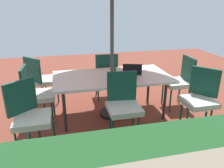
{
  "coord_description": "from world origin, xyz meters",
  "views": [
    {
      "loc": [
        0.82,
        3.46,
        1.93
      ],
      "look_at": [
        0.0,
        0.0,
        0.59
      ],
      "focal_mm": 35.37,
      "sensor_mm": 36.0,
      "label": 1
    }
  ],
  "objects": [
    {
      "name": "chair_northeast",
      "position": [
        1.28,
        0.73,
        0.55
      ],
      "size": [
        0.58,
        0.58,
        0.98
      ],
      "rotation": [
        0.0,
        0.0,
        3.83
      ],
      "color": "silver",
      "rests_on": "ground_plane"
    },
    {
      "name": "laptop",
      "position": [
        -0.35,
        0.02,
        0.79
      ],
      "size": [
        0.38,
        0.33,
        0.21
      ],
      "rotation": [
        0.0,
        0.0,
        -0.3
      ],
      "color": "gray",
      "rests_on": "dining_table"
    },
    {
      "name": "dining_table",
      "position": [
        0.0,
        0.0,
        0.69
      ],
      "size": [
        1.97,
        1.03,
        0.74
      ],
      "color": "silver",
      "rests_on": "ground_plane"
    },
    {
      "name": "chair_southeast",
      "position": [
        1.24,
        -0.73,
        0.55
      ],
      "size": [
        0.59,
        0.59,
        0.98
      ],
      "rotation": [
        0.0,
        0.0,
        5.45
      ],
      "color": "silver",
      "rests_on": "ground_plane"
    },
    {
      "name": "ground_plane",
      "position": [
        0.0,
        0.0,
        -0.01
      ],
      "size": [
        10.0,
        10.0,
        0.02
      ],
      "primitive_type": "cube",
      "color": "brown"
    },
    {
      "name": "chair_northwest",
      "position": [
        -1.21,
        0.75,
        0.55
      ],
      "size": [
        0.58,
        0.58,
        0.98
      ],
      "rotation": [
        0.0,
        0.0,
        2.25
      ],
      "color": "silver",
      "rests_on": "ground_plane"
    },
    {
      "name": "chair_south",
      "position": [
        -0.05,
        -0.73,
        0.55
      ],
      "size": [
        0.46,
        0.47,
        0.98
      ],
      "rotation": [
        0.0,
        0.0,
        -0.06
      ],
      "color": "silver",
      "rests_on": "ground_plane"
    },
    {
      "name": "chair_west",
      "position": [
        -1.32,
        -0.04,
        0.55
      ],
      "size": [
        0.47,
        0.46,
        0.98
      ],
      "rotation": [
        0.0,
        0.0,
        1.53
      ],
      "color": "silver",
      "rests_on": "ground_plane"
    },
    {
      "name": "chair_north",
      "position": [
        -0.01,
        0.68,
        0.55
      ],
      "size": [
        0.47,
        0.48,
        0.98
      ],
      "rotation": [
        0.0,
        0.0,
        3.03
      ],
      "color": "silver",
      "rests_on": "ground_plane"
    },
    {
      "name": "chair_east",
      "position": [
        1.26,
        -0.02,
        0.55
      ],
      "size": [
        0.47,
        0.46,
        0.98
      ],
      "rotation": [
        0.0,
        0.0,
        4.66
      ],
      "color": "silver",
      "rests_on": "ground_plane"
    },
    {
      "name": "cup",
      "position": [
        -0.08,
        -0.18,
        0.79
      ],
      "size": [
        0.07,
        0.07,
        0.09
      ],
      "primitive_type": "cylinder",
      "color": "#286B33",
      "rests_on": "dining_table"
    }
  ]
}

